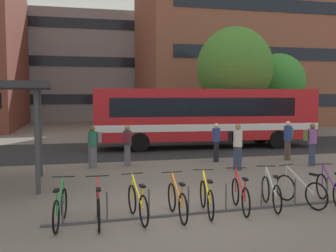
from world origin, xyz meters
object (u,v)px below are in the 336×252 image
object	(u,v)px
parked_bicycle_green_0	(60,208)
commuter_teal_pack_2	(288,138)
parked_bicycle_orange_3	(177,201)
parked_bicycle_yellow_4	(207,198)
commuter_black_pack_5	(237,143)
commuter_maroon_pack_3	(127,143)
parked_bicycle_red_1	(98,207)
parked_bicycle_purple_8	(330,190)
parked_bicycle_yellow_2	(138,203)
parked_bicycle_silver_7	(300,191)
commuter_olive_pack_1	(311,141)
street_tree_1	(235,68)
parked_bicycle_red_5	(240,195)
parked_bicycle_silver_6	(271,193)
city_bus	(206,115)
street_tree_0	(277,81)
commuter_red_pack_0	(216,139)
commuter_grey_pack_4	(93,143)

from	to	relation	value
parked_bicycle_green_0	commuter_teal_pack_2	size ratio (longest dim) A/B	0.99
parked_bicycle_orange_3	parked_bicycle_yellow_4	world-z (taller)	same
parked_bicycle_yellow_4	commuter_black_pack_5	xyz separation A→B (m)	(2.92, 4.94, 0.64)
commuter_black_pack_5	commuter_maroon_pack_3	bearing A→B (deg)	-154.70
parked_bicycle_red_1	parked_bicycle_purple_8	distance (m)	5.99
parked_bicycle_green_0	commuter_black_pack_5	xyz separation A→B (m)	(6.31, 5.01, 0.64)
parked_bicycle_yellow_2	parked_bicycle_silver_7	xyz separation A→B (m)	(4.29, 0.21, 0.00)
parked_bicycle_silver_7	commuter_olive_pack_1	world-z (taller)	commuter_olive_pack_1
parked_bicycle_red_1	street_tree_1	xyz separation A→B (m)	(9.55, 14.95, 4.25)
parked_bicycle_green_0	street_tree_1	size ratio (longest dim) A/B	0.24
commuter_black_pack_5	street_tree_1	xyz separation A→B (m)	(4.06, 9.84, 3.61)
parked_bicycle_green_0	commuter_black_pack_5	distance (m)	8.08
parked_bicycle_red_5	parked_bicycle_silver_7	size ratio (longest dim) A/B	1.02
parked_bicycle_silver_7	parked_bicycle_red_5	bearing A→B (deg)	77.26
parked_bicycle_red_1	commuter_black_pack_5	xyz separation A→B (m)	(5.49, 5.11, 0.64)
commuter_black_pack_5	street_tree_1	distance (m)	11.24
parked_bicycle_silver_6	parked_bicycle_purple_8	bearing A→B (deg)	-80.65
parked_bicycle_green_0	parked_bicycle_red_1	world-z (taller)	same
parked_bicycle_red_5	parked_bicycle_orange_3	bearing A→B (deg)	104.99
city_bus	street_tree_0	bearing A→B (deg)	40.79
parked_bicycle_red_5	parked_bicycle_silver_6	xyz separation A→B (m)	(0.86, 0.06, 0.00)
commuter_maroon_pack_3	parked_bicycle_purple_8	bearing A→B (deg)	-128.18
commuter_black_pack_5	street_tree_0	world-z (taller)	street_tree_0
parked_bicycle_yellow_2	commuter_teal_pack_2	xyz separation A→B (m)	(7.76, 6.70, 0.61)
parked_bicycle_purple_8	commuter_black_pack_5	distance (m)	4.99
parked_bicycle_yellow_2	commuter_teal_pack_2	world-z (taller)	commuter_teal_pack_2
parked_bicycle_orange_3	parked_bicycle_silver_7	distance (m)	3.37
parked_bicycle_silver_7	street_tree_1	size ratio (longest dim) A/B	0.23
parked_bicycle_orange_3	commuter_red_pack_0	world-z (taller)	commuter_red_pack_0
parked_bicycle_red_1	commuter_olive_pack_1	xyz separation A→B (m)	(8.79, 5.26, 0.61)
parked_bicycle_orange_3	parked_bicycle_red_5	bearing A→B (deg)	-84.81
parked_bicycle_yellow_4	commuter_teal_pack_2	world-z (taller)	commuter_teal_pack_2
parked_bicycle_yellow_4	commuter_olive_pack_1	size ratio (longest dim) A/B	0.99
parked_bicycle_yellow_4	commuter_red_pack_0	distance (m)	7.48
parked_bicycle_yellow_4	parked_bicycle_red_5	bearing A→B (deg)	-79.02
commuter_black_pack_5	street_tree_1	size ratio (longest dim) A/B	0.24
parked_bicycle_silver_7	commuter_red_pack_0	distance (m)	6.80
commuter_olive_pack_1	street_tree_0	distance (m)	13.38
parked_bicycle_red_1	parked_bicycle_red_5	size ratio (longest dim) A/B	1.01
parked_bicycle_red_5	parked_bicycle_purple_8	world-z (taller)	same
parked_bicycle_red_5	street_tree_1	bearing A→B (deg)	-12.94
parked_bicycle_silver_7	street_tree_0	xyz separation A→B (m)	(8.75, 16.97, 3.53)
commuter_teal_pack_2	commuter_grey_pack_4	distance (m)	8.48
parked_bicycle_red_1	parked_bicycle_yellow_4	bearing A→B (deg)	-84.52
city_bus	commuter_red_pack_0	distance (m)	4.68
parked_bicycle_red_1	street_tree_0	distance (m)	22.47
parked_bicycle_silver_7	commuter_black_pack_5	bearing A→B (deg)	-19.67
parked_bicycle_red_1	commuter_olive_pack_1	size ratio (longest dim) A/B	1.00
parked_bicycle_yellow_2	parked_bicycle_red_5	xyz separation A→B (m)	(2.57, 0.12, 0.00)
commuter_teal_pack_2	commuter_maroon_pack_3	distance (m)	7.12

